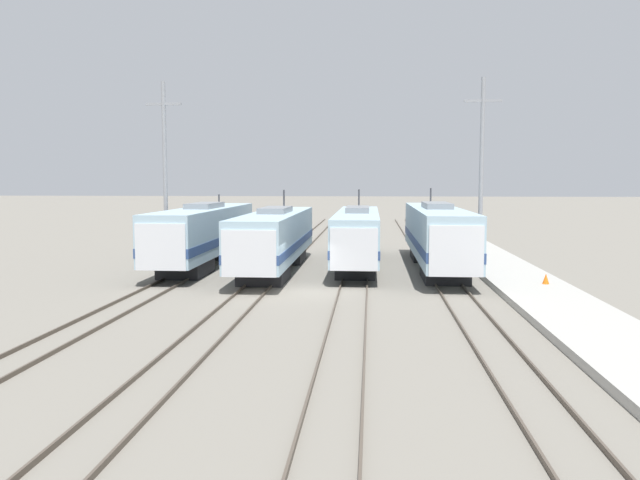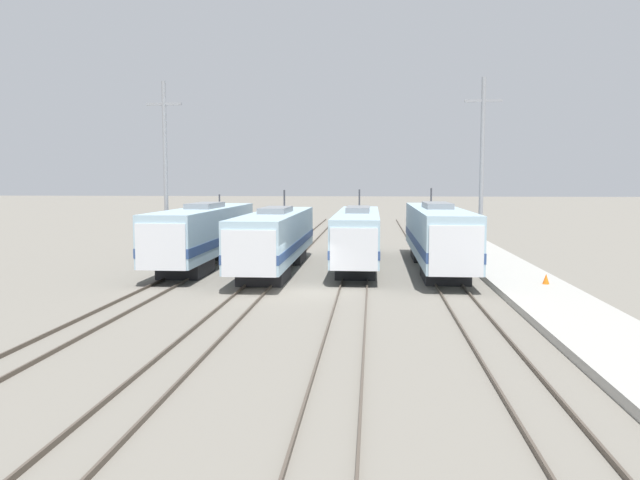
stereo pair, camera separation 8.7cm
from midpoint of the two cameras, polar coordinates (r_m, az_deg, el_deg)
ground_plane at (r=32.28m, az=-1.49°, el=-4.80°), size 400.00×400.00×0.00m
rail_pair_far_left at (r=33.99m, az=-14.58°, el=-4.33°), size 1.50×120.00×0.15m
rail_pair_center_left at (r=32.65m, az=-6.00°, el=-4.58°), size 1.51×120.00×0.15m
rail_pair_center_right at (r=32.09m, az=3.10°, el=-4.74°), size 1.51×120.00×0.15m
rail_pair_far_right at (r=32.35m, az=12.29°, el=-4.77°), size 1.50×120.00×0.15m
locomotive_far_left at (r=42.41m, az=-10.55°, el=0.55°), size 3.04×18.16×4.74m
locomotive_center_left at (r=39.25m, az=-4.10°, el=0.11°), size 3.04×17.66×5.11m
locomotive_center_right at (r=41.71m, az=3.53°, el=0.38°), size 2.81×18.20×5.11m
locomotive_far_right at (r=40.80m, az=10.74°, el=0.40°), size 2.98×19.38×5.22m
catenary_tower_left at (r=43.00m, az=-13.89°, el=6.18°), size 2.38×0.28×12.26m
catenary_tower_right at (r=41.34m, az=14.63°, el=6.20°), size 2.38×0.28×12.26m
platform at (r=33.15m, az=19.52°, el=-4.55°), size 4.00×120.00×0.33m
traffic_cone at (r=34.85m, az=20.03°, el=-3.36°), size 0.35×0.35×0.55m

